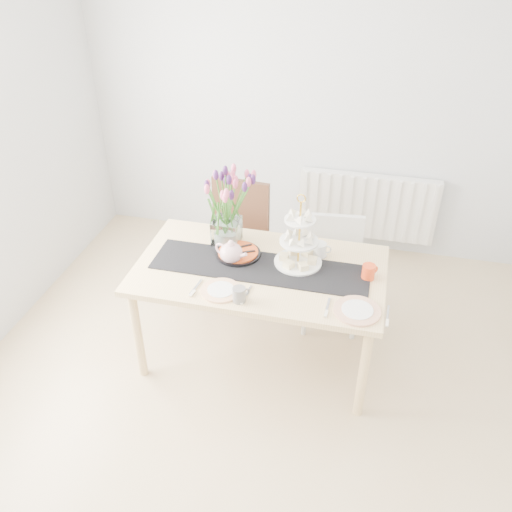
% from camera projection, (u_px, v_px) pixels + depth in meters
% --- Properties ---
extents(room_shell, '(4.50, 4.50, 4.50)m').
position_uv_depth(room_shell, '(252.00, 253.00, 2.63)').
color(room_shell, tan).
rests_on(room_shell, ground).
extents(radiator, '(1.20, 0.08, 0.60)m').
position_uv_depth(radiator, '(367.00, 206.00, 4.77)').
color(radiator, white).
rests_on(radiator, room_shell).
extents(dining_table, '(1.60, 0.90, 0.75)m').
position_uv_depth(dining_table, '(260.00, 277.00, 3.52)').
color(dining_table, '#D9B874').
rests_on(dining_table, ground).
extents(chair_brown, '(0.51, 0.51, 0.94)m').
position_uv_depth(chair_brown, '(236.00, 232.00, 4.23)').
color(chair_brown, '#3A2315').
rests_on(chair_brown, ground).
extents(chair_white, '(0.45, 0.45, 0.83)m').
position_uv_depth(chair_white, '(333.00, 264.00, 3.99)').
color(chair_white, silver).
rests_on(chair_white, ground).
extents(table_runner, '(1.40, 0.35, 0.01)m').
position_uv_depth(table_runner, '(260.00, 267.00, 3.48)').
color(table_runner, black).
rests_on(table_runner, dining_table).
extents(tulip_vase, '(0.65, 0.65, 0.56)m').
position_uv_depth(tulip_vase, '(225.00, 196.00, 3.53)').
color(tulip_vase, silver).
rests_on(tulip_vase, dining_table).
extents(cake_stand, '(0.31, 0.31, 0.45)m').
position_uv_depth(cake_stand, '(299.00, 247.00, 3.44)').
color(cake_stand, gold).
rests_on(cake_stand, dining_table).
extents(teapot, '(0.29, 0.27, 0.16)m').
position_uv_depth(teapot, '(231.00, 253.00, 3.49)').
color(teapot, silver).
rests_on(teapot, dining_table).
extents(cream_jug, '(0.11, 0.11, 0.10)m').
position_uv_depth(cream_jug, '(319.00, 250.00, 3.57)').
color(cream_jug, silver).
rests_on(cream_jug, dining_table).
extents(tart_tin, '(0.30, 0.30, 0.04)m').
position_uv_depth(tart_tin, '(238.00, 253.00, 3.58)').
color(tart_tin, black).
rests_on(tart_tin, dining_table).
extents(mug_grey, '(0.11, 0.11, 0.09)m').
position_uv_depth(mug_grey, '(239.00, 295.00, 3.17)').
color(mug_grey, slate).
rests_on(mug_grey, dining_table).
extents(mug_orange, '(0.12, 0.12, 0.10)m').
position_uv_depth(mug_orange, '(368.00, 272.00, 3.36)').
color(mug_orange, '#ED431A').
rests_on(mug_orange, dining_table).
extents(plate_left, '(0.28, 0.28, 0.01)m').
position_uv_depth(plate_left, '(221.00, 290.00, 3.27)').
color(plate_left, silver).
rests_on(plate_left, dining_table).
extents(plate_right, '(0.28, 0.28, 0.01)m').
position_uv_depth(plate_right, '(357.00, 311.00, 3.11)').
color(plate_right, silver).
rests_on(plate_right, dining_table).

